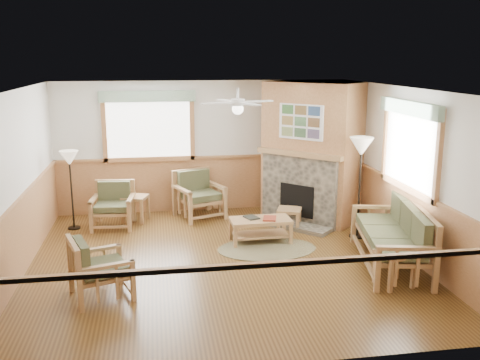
{
  "coord_description": "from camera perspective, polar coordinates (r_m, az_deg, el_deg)",
  "views": [
    {
      "loc": [
        -1.0,
        -7.91,
        3.18
      ],
      "look_at": [
        0.4,
        0.7,
        1.15
      ],
      "focal_mm": 40.0,
      "sensor_mm": 36.0,
      "label": 1
    }
  ],
  "objects": [
    {
      "name": "floor",
      "position": [
        8.58,
        -1.91,
        -8.68
      ],
      "size": [
        6.0,
        6.0,
        0.01
      ],
      "primitive_type": "cube",
      "color": "brown",
      "rests_on": "ground"
    },
    {
      "name": "ceiling",
      "position": [
        7.99,
        -2.06,
        9.65
      ],
      "size": [
        6.0,
        6.0,
        0.01
      ],
      "primitive_type": "cube",
      "color": "white",
      "rests_on": "floor"
    },
    {
      "name": "wall_right",
      "position": [
        9.05,
        17.22,
        0.84
      ],
      "size": [
        0.02,
        6.0,
        2.7
      ],
      "primitive_type": "cube",
      "color": "white",
      "rests_on": "floor"
    },
    {
      "name": "end_table_chairs",
      "position": [
        10.7,
        -11.1,
        -3.01
      ],
      "size": [
        0.58,
        0.57,
        0.52
      ],
      "primitive_type": null,
      "rotation": [
        0.0,
        0.0,
        -0.33
      ],
      "color": "#A2794C",
      "rests_on": "floor"
    },
    {
      "name": "sofa",
      "position": [
        8.6,
        15.76,
        -5.69
      ],
      "size": [
        2.23,
        1.27,
        0.97
      ],
      "primitive_type": null,
      "rotation": [
        0.0,
        0.0,
        -1.78
      ],
      "color": "#A2794C",
      "rests_on": "floor"
    },
    {
      "name": "coffee_table",
      "position": [
        9.37,
        2.2,
        -5.38
      ],
      "size": [
        1.06,
        0.55,
        0.42
      ],
      "primitive_type": null,
      "rotation": [
        0.0,
        0.0,
        0.02
      ],
      "color": "#A2794C",
      "rests_on": "floor"
    },
    {
      "name": "book_dark",
      "position": [
        9.34,
        1.22,
        -3.93
      ],
      "size": [
        0.28,
        0.32,
        0.03
      ],
      "primitive_type": "cube",
      "rotation": [
        0.0,
        0.0,
        0.37
      ],
      "color": "black",
      "rests_on": "coffee_table"
    },
    {
      "name": "wall_back",
      "position": [
        11.11,
        -3.95,
        3.58
      ],
      "size": [
        6.0,
        0.02,
        2.7
      ],
      "primitive_type": "cube",
      "color": "white",
      "rests_on": "floor"
    },
    {
      "name": "wall_left",
      "position": [
        8.36,
        -22.83,
        -0.58
      ],
      "size": [
        0.02,
        6.0,
        2.7
      ],
      "primitive_type": "cube",
      "color": "white",
      "rests_on": "floor"
    },
    {
      "name": "window_right",
      "position": [
        8.69,
        18.09,
        8.18
      ],
      "size": [
        0.16,
        1.9,
        1.5
      ],
      "primitive_type": null,
      "color": "white",
      "rests_on": "wall_right"
    },
    {
      "name": "ceiling_fan",
      "position": [
        8.33,
        -0.24,
        9.52
      ],
      "size": [
        1.59,
        1.59,
        0.36
      ],
      "primitive_type": null,
      "rotation": [
        0.0,
        0.0,
        0.35
      ],
      "color": "white",
      "rests_on": "ceiling"
    },
    {
      "name": "end_table_sofa",
      "position": [
        7.94,
        16.11,
        -9.08
      ],
      "size": [
        0.53,
        0.52,
        0.5
      ],
      "primitive_type": null,
      "rotation": [
        0.0,
        0.0,
        0.21
      ],
      "color": "#A2794C",
      "rests_on": "floor"
    },
    {
      "name": "floor_lamp_left",
      "position": [
        10.4,
        -17.53,
        -1.03
      ],
      "size": [
        0.43,
        0.43,
        1.5
      ],
      "primitive_type": null,
      "rotation": [
        0.0,
        0.0,
        0.31
      ],
      "color": "black",
      "rests_on": "floor"
    },
    {
      "name": "floor_lamp_right",
      "position": [
        9.66,
        12.62,
        -0.82
      ],
      "size": [
        0.53,
        0.53,
        1.82
      ],
      "primitive_type": null,
      "rotation": [
        0.0,
        0.0,
        0.31
      ],
      "color": "black",
      "rests_on": "floor"
    },
    {
      "name": "window_back",
      "position": [
        10.89,
        -9.88,
        9.49
      ],
      "size": [
        1.9,
        0.16,
        1.5
      ],
      "primitive_type": null,
      "color": "white",
      "rests_on": "wall_back"
    },
    {
      "name": "wainscot",
      "position": [
        8.39,
        -1.94,
        -5.16
      ],
      "size": [
        6.0,
        6.0,
        1.1
      ],
      "primitive_type": null,
      "color": "#AC7446",
      "rests_on": "floor"
    },
    {
      "name": "footstool",
      "position": [
        10.16,
        5.27,
        -4.08
      ],
      "size": [
        0.56,
        0.56,
        0.38
      ],
      "primitive_type": null,
      "rotation": [
        0.0,
        0.0,
        -0.37
      ],
      "color": "#A2794C",
      "rests_on": "floor"
    },
    {
      "name": "book_red",
      "position": [
        9.28,
        3.18,
        -4.03
      ],
      "size": [
        0.29,
        0.35,
        0.03
      ],
      "primitive_type": "cube",
      "rotation": [
        0.0,
        0.0,
        -0.27
      ],
      "color": "maroon",
      "rests_on": "coffee_table"
    },
    {
      "name": "braided_rug",
      "position": [
        9.1,
        2.89,
        -7.33
      ],
      "size": [
        2.05,
        2.05,
        0.01
      ],
      "primitive_type": "cylinder",
      "rotation": [
        0.0,
        0.0,
        0.27
      ],
      "color": "brown",
      "rests_on": "floor"
    },
    {
      "name": "fireplace",
      "position": [
        10.57,
        7.69,
        3.02
      ],
      "size": [
        3.11,
        3.11,
        2.7
      ],
      "primitive_type": null,
      "rotation": [
        0.0,
        0.0,
        -0.79
      ],
      "color": "#AC7446",
      "rests_on": "floor"
    },
    {
      "name": "armchair_back_left",
      "position": [
        10.38,
        -13.42,
        -2.67
      ],
      "size": [
        0.83,
        0.83,
        0.85
      ],
      "primitive_type": null,
      "rotation": [
        0.0,
        0.0,
        -0.1
      ],
      "color": "#A2794C",
      "rests_on": "floor"
    },
    {
      "name": "wall_front",
      "position": [
        5.33,
        2.14,
        -6.96
      ],
      "size": [
        6.0,
        0.02,
        2.7
      ],
      "primitive_type": "cube",
      "color": "white",
      "rests_on": "floor"
    },
    {
      "name": "armchair_back_right",
      "position": [
        10.73,
        -4.36,
        -1.59
      ],
      "size": [
        1.07,
        1.07,
        0.93
      ],
      "primitive_type": null,
      "rotation": [
        0.0,
        0.0,
        0.36
      ],
      "color": "#A2794C",
      "rests_on": "floor"
    },
    {
      "name": "armchair_left",
      "position": [
        7.48,
        -14.64,
        -9.02
      ],
      "size": [
        0.93,
        0.93,
        0.83
      ],
      "primitive_type": null,
      "rotation": [
        0.0,
        0.0,
        1.88
      ],
      "color": "#A2794C",
      "rests_on": "floor"
    }
  ]
}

